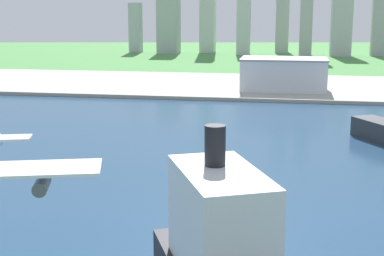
# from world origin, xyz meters

# --- Properties ---
(ground_plane) EXTENTS (2400.00, 2400.00, 0.00)m
(ground_plane) POSITION_xyz_m (0.00, 300.00, 0.00)
(ground_plane) COLOR #488743
(water_bay) EXTENTS (840.00, 360.00, 0.15)m
(water_bay) POSITION_xyz_m (0.00, 240.00, 0.07)
(water_bay) COLOR navy
(water_bay) RESTS_ON ground
(industrial_pier) EXTENTS (840.00, 140.00, 2.50)m
(industrial_pier) POSITION_xyz_m (0.00, 490.00, 1.25)
(industrial_pier) COLOR #A2A195
(industrial_pier) RESTS_ON ground
(warehouse_main) EXTENTS (60.46, 36.76, 22.61)m
(warehouse_main) POSITION_xyz_m (14.62, 463.78, 13.83)
(warehouse_main) COLOR silver
(warehouse_main) RESTS_ON industrial_pier
(distant_skyline) EXTENTS (361.14, 69.25, 157.08)m
(distant_skyline) POSITION_xyz_m (-7.72, 813.91, 56.66)
(distant_skyline) COLOR #A3A6B0
(distant_skyline) RESTS_ON ground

